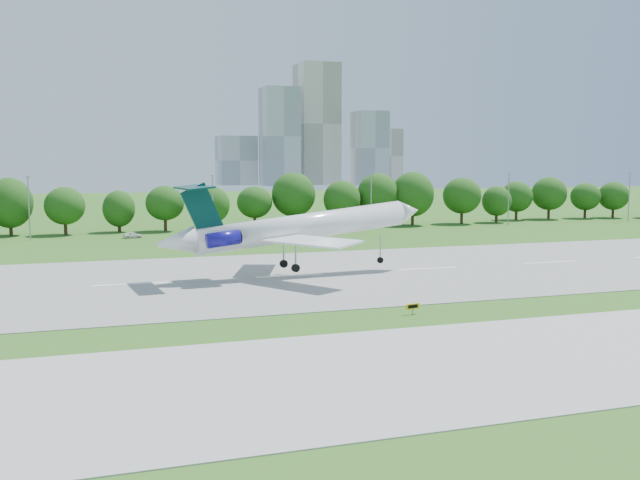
{
  "coord_description": "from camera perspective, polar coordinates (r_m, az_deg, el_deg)",
  "views": [
    {
      "loc": [
        -45.17,
        -63.19,
        14.76
      ],
      "look_at": [
        -18.16,
        18.0,
        5.44
      ],
      "focal_mm": 40.0,
      "sensor_mm": 36.0,
      "label": 1
    }
  ],
  "objects": [
    {
      "name": "service_vehicle_a",
      "position": [
        140.52,
        -9.48,
        0.38
      ],
      "size": [
        4.31,
        2.12,
        1.36
      ],
      "primitive_type": "imported",
      "rotation": [
        0.0,
        0.0,
        1.4
      ],
      "color": "white",
      "rests_on": "ground"
    },
    {
      "name": "airliner",
      "position": [
        91.93,
        -2.41,
        1.0
      ],
      "size": [
        36.8,
        26.55,
        11.48
      ],
      "rotation": [
        0.0,
        -0.1,
        0.1
      ],
      "color": "white",
      "rests_on": "ground"
    },
    {
      "name": "taxi_sign_left",
      "position": [
        70.3,
        7.43,
        -5.3
      ],
      "size": [
        1.53,
        0.45,
        1.07
      ],
      "rotation": [
        0.0,
        0.0,
        0.18
      ],
      "color": "gray",
      "rests_on": "ground"
    },
    {
      "name": "tree_line",
      "position": [
        161.86,
        -2.17,
        3.18
      ],
      "size": [
        288.4,
        8.4,
        10.4
      ],
      "color": "#382314",
      "rests_on": "ground"
    },
    {
      "name": "light_poles",
      "position": [
        151.56,
        -2.02,
        3.03
      ],
      "size": [
        175.9,
        0.25,
        12.19
      ],
      "color": "gray",
      "rests_on": "ground"
    },
    {
      "name": "runway",
      "position": [
        100.17,
        8.63,
        -2.3
      ],
      "size": [
        400.0,
        45.0,
        0.08
      ],
      "primitive_type": "cube",
      "color": "gray",
      "rests_on": "ground"
    },
    {
      "name": "ground",
      "position": [
        79.06,
        16.91,
        -4.81
      ],
      "size": [
        600.0,
        600.0,
        0.0
      ],
      "primitive_type": "plane",
      "color": "#295C18",
      "rests_on": "ground"
    },
    {
      "name": "service_vehicle_b",
      "position": [
        144.39,
        -14.76,
        0.39
      ],
      "size": [
        3.75,
        1.77,
        1.24
      ],
      "primitive_type": "imported",
      "rotation": [
        0.0,
        0.0,
        1.66
      ],
      "color": "white",
      "rests_on": "ground"
    },
    {
      "name": "skyline",
      "position": [
        476.76,
        -0.65,
        8.11
      ],
      "size": [
        127.0,
        52.0,
        80.0
      ],
      "color": "#B2B2B7",
      "rests_on": "ground"
    }
  ]
}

